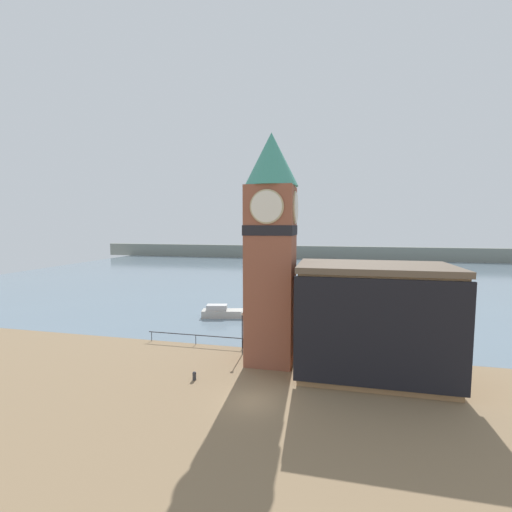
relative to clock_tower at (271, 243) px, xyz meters
name	(u,v)px	position (x,y,z in m)	size (l,w,h in m)	color
ground_plane	(253,401)	(0.06, -7.77, -11.30)	(160.00, 160.00, 0.00)	#846B4C
water	(311,273)	(0.06, 62.88, -11.31)	(160.00, 120.00, 0.00)	slate
far_shoreline	(317,252)	(0.06, 102.88, -8.80)	(180.00, 3.00, 5.00)	gray
pier_railing	(196,336)	(-8.75, 2.63, -10.35)	(11.17, 0.08, 1.09)	#232328
clock_tower	(271,243)	(0.00, 0.00, 0.00)	(4.96, 4.96, 21.33)	brown
pier_building	(373,320)	(9.09, -1.16, -6.46)	(12.79, 7.72, 9.65)	#9E754C
boat_near	(224,312)	(-9.27, 14.04, -10.63)	(6.73, 3.32, 1.76)	#B7B2A8
mooring_bollard_near	(194,375)	(-5.53, -5.45, -10.91)	(0.32, 0.32, 0.74)	#2D2D33
lamp_post	(242,325)	(-3.04, 0.88, -8.30)	(0.32, 0.32, 4.36)	#2D2D33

